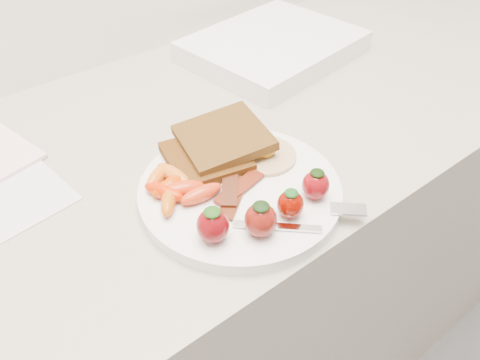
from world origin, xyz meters
TOP-DOWN VIEW (x-y plane):
  - counter at (0.00, 1.70)m, footprint 2.00×0.60m
  - plate at (0.02, 1.54)m, footprint 0.27×0.27m
  - toast_lower at (0.02, 1.61)m, footprint 0.13×0.13m
  - toast_upper at (0.05, 1.62)m, footprint 0.14×0.14m
  - fried_egg at (0.09, 1.57)m, footprint 0.11×0.11m
  - bacon_strips at (0.01, 1.53)m, footprint 0.10×0.09m
  - baby_carrots at (-0.05, 1.58)m, footprint 0.09×0.10m
  - strawberries at (0.01, 1.47)m, footprint 0.18×0.07m
  - fork at (0.05, 1.44)m, footprint 0.15×0.10m
  - appliance at (0.33, 1.83)m, footprint 0.35×0.30m

SIDE VIEW (x-z plane):
  - counter at x=0.00m, z-range 0.00..0.90m
  - plate at x=0.02m, z-range 0.90..0.92m
  - appliance at x=0.33m, z-range 0.90..0.94m
  - fork at x=0.05m, z-range 0.92..0.92m
  - bacon_strips at x=0.01m, z-range 0.92..0.93m
  - fried_egg at x=0.09m, z-range 0.91..0.93m
  - toast_lower at x=0.02m, z-range 0.92..0.93m
  - baby_carrots at x=-0.05m, z-range 0.92..0.94m
  - toast_upper at x=0.05m, z-range 0.93..0.95m
  - strawberries at x=0.01m, z-range 0.92..0.96m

